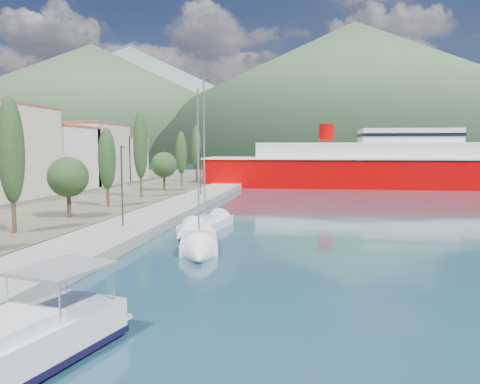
# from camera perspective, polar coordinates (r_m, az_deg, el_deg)

# --- Properties ---
(ground) EXTENTS (1400.00, 1400.00, 0.00)m
(ground) POSITION_cam_1_polar(r_m,az_deg,el_deg) (140.00, 6.62, 2.53)
(ground) COLOR #1B3E4E
(quay) EXTENTS (5.00, 88.00, 0.80)m
(quay) POSITION_cam_1_polar(r_m,az_deg,el_deg) (48.30, -8.42, -2.21)
(quay) COLOR gray
(quay) RESTS_ON ground
(hills_far) EXTENTS (1480.00, 900.00, 180.00)m
(hills_far) POSITION_cam_1_polar(r_m,az_deg,el_deg) (656.09, 20.83, 11.14)
(hills_far) COLOR slate
(hills_far) RESTS_ON ground
(hills_near) EXTENTS (1010.00, 520.00, 115.00)m
(hills_near) POSITION_cam_1_polar(r_m,az_deg,el_deg) (405.32, 22.36, 10.92)
(hills_near) COLOR #3A5434
(hills_near) RESTS_ON ground
(town_buildings) EXTENTS (9.20, 69.20, 11.30)m
(town_buildings) POSITION_cam_1_polar(r_m,az_deg,el_deg) (67.78, -24.60, 3.89)
(town_buildings) COLOR beige
(town_buildings) RESTS_ON land_strip
(tree_row) EXTENTS (3.62, 63.34, 10.64)m
(tree_row) POSITION_cam_1_polar(r_m,az_deg,el_deg) (55.09, -13.41, 4.17)
(tree_row) COLOR #47301E
(tree_row) RESTS_ON land_strip
(lamp_posts) EXTENTS (0.15, 49.55, 6.06)m
(lamp_posts) POSITION_cam_1_polar(r_m,az_deg,el_deg) (36.95, -13.87, 1.13)
(lamp_posts) COLOR #2D2D33
(lamp_posts) RESTS_ON quay
(sailboat_near) EXTENTS (4.16, 8.33, 11.49)m
(sailboat_near) POSITION_cam_1_polar(r_m,az_deg,el_deg) (30.08, -5.06, -6.92)
(sailboat_near) COLOR silver
(sailboat_near) RESTS_ON ground
(sailboat_mid) EXTENTS (3.81, 9.52, 13.33)m
(sailboat_mid) POSITION_cam_1_polar(r_m,az_deg,el_deg) (37.09, -5.37, -4.58)
(sailboat_mid) COLOR silver
(sailboat_mid) RESTS_ON ground
(ferry) EXTENTS (58.68, 14.15, 11.58)m
(ferry) POSITION_cam_1_polar(r_m,az_deg,el_deg) (84.98, 15.98, 2.97)
(ferry) COLOR #B70001
(ferry) RESTS_ON ground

